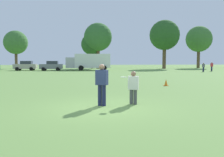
{
  "coord_description": "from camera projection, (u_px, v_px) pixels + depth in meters",
  "views": [
    {
      "loc": [
        -0.73,
        -9.35,
        1.87
      ],
      "look_at": [
        0.73,
        2.91,
        0.94
      ],
      "focal_mm": 38.1,
      "sensor_mm": 36.0,
      "label": 1
    }
  ],
  "objects": [
    {
      "name": "player_thrower",
      "position": [
        102.0,
        82.0,
        9.81
      ],
      "size": [
        0.55,
        0.46,
        1.73
      ],
      "color": "#1E234C",
      "rests_on": "ground"
    },
    {
      "name": "tree_east_oak",
      "position": [
        165.0,
        35.0,
        55.09
      ],
      "size": [
        6.94,
        6.94,
        11.27
      ],
      "color": "brown",
      "rests_on": "ground"
    },
    {
      "name": "tree_west_maple",
      "position": [
        16.0,
        43.0,
        54.46
      ],
      "size": [
        5.38,
        5.38,
        8.75
      ],
      "color": "brown",
      "rests_on": "ground"
    },
    {
      "name": "parked_car_center",
      "position": [
        52.0,
        66.0,
        44.91
      ],
      "size": [
        4.23,
        2.27,
        1.82
      ],
      "color": "slate",
      "rests_on": "ground"
    },
    {
      "name": "tree_center_elm",
      "position": [
        92.0,
        44.0,
        57.3
      ],
      "size": [
        5.19,
        5.19,
        8.43
      ],
      "color": "brown",
      "rests_on": "ground"
    },
    {
      "name": "ground_plane",
      "position": [
        102.0,
        108.0,
        9.49
      ],
      "size": [
        196.76,
        196.76,
        0.0
      ],
      "primitive_type": "plane",
      "color": "#6B9347"
    },
    {
      "name": "tree_far_east_pine",
      "position": [
        199.0,
        39.0,
        60.45
      ],
      "size": [
        6.55,
        6.55,
        10.65
      ],
      "color": "brown",
      "rests_on": "ground"
    },
    {
      "name": "player_defender",
      "position": [
        133.0,
        86.0,
        10.15
      ],
      "size": [
        0.5,
        0.38,
        1.42
      ],
      "color": "#4C4C51",
      "rests_on": "ground"
    },
    {
      "name": "bystander_far_jogger",
      "position": [
        203.0,
        67.0,
        39.89
      ],
      "size": [
        0.46,
        0.33,
        1.52
      ],
      "color": "#1E234C",
      "rests_on": "ground"
    },
    {
      "name": "tree_east_birch",
      "position": [
        98.0,
        37.0,
        56.06
      ],
      "size": [
        6.61,
        6.61,
        10.75
      ],
      "color": "brown",
      "rests_on": "ground"
    },
    {
      "name": "box_truck",
      "position": [
        89.0,
        61.0,
        46.4
      ],
      "size": [
        8.54,
        3.11,
        3.18
      ],
      "color": "white",
      "rests_on": "ground"
    },
    {
      "name": "traffic_cone",
      "position": [
        166.0,
        83.0,
        17.75
      ],
      "size": [
        0.32,
        0.32,
        0.48
      ],
      "color": "#D8590C",
      "rests_on": "ground"
    },
    {
      "name": "frisbee",
      "position": [
        124.0,
        77.0,
        9.73
      ],
      "size": [
        0.27,
        0.27,
        0.04
      ],
      "color": "white"
    },
    {
      "name": "parked_car_mid_left",
      "position": [
        26.0,
        66.0,
        45.44
      ],
      "size": [
        4.23,
        2.27,
        1.82
      ],
      "color": "#B7AD99",
      "rests_on": "ground"
    },
    {
      "name": "bystander_sideline_watcher",
      "position": [
        212.0,
        66.0,
        42.14
      ],
      "size": [
        0.52,
        0.42,
        1.64
      ],
      "color": "#1E234C",
      "rests_on": "ground"
    }
  ]
}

